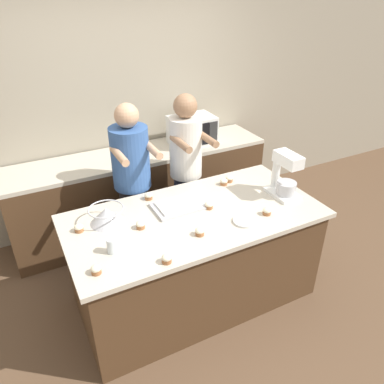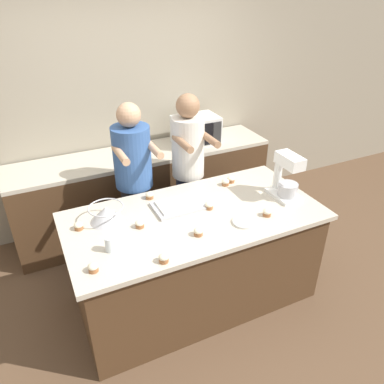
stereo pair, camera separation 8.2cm
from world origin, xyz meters
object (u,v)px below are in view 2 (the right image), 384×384
(person_right, at_px, (188,173))
(small_plate, at_px, (244,222))
(cupcake_9, at_px, (198,232))
(microwave_oven, at_px, (196,130))
(cupcake_4, at_px, (267,213))
(cupcake_6, at_px, (79,226))
(cupcake_2, at_px, (209,206))
(cupcake_3, at_px, (149,195))
(person_left, at_px, (135,186))
(cupcake_1, at_px, (140,224))
(cupcake_0, at_px, (93,268))
(cupcake_7, at_px, (231,179))
(cupcake_8, at_px, (225,182))
(cupcake_5, at_px, (164,258))
(stand_mixer, at_px, (286,179))
(mixing_bowl, at_px, (106,213))
(baking_tray, at_px, (178,205))
(drinking_glass, at_px, (110,244))

(person_right, bearing_deg, small_plate, -88.34)
(person_right, height_order, cupcake_9, person_right)
(microwave_oven, height_order, small_plate, microwave_oven)
(cupcake_4, bearing_deg, cupcake_6, 161.84)
(cupcake_2, bearing_deg, cupcake_3, 136.47)
(small_plate, relative_size, cupcake_6, 2.66)
(person_left, bearing_deg, cupcake_1, -104.58)
(cupcake_6, bearing_deg, person_right, 23.66)
(small_plate, relative_size, cupcake_0, 2.66)
(cupcake_1, relative_size, cupcake_7, 1.00)
(person_left, xyz_separation_m, cupcake_3, (0.04, -0.30, 0.05))
(person_left, xyz_separation_m, cupcake_8, (0.75, -0.38, 0.05))
(person_right, bearing_deg, cupcake_5, -122.06)
(cupcake_6, height_order, cupcake_7, same)
(person_left, relative_size, cupcake_5, 24.02)
(cupcake_3, xyz_separation_m, cupcake_7, (0.78, -0.05, 0.00))
(stand_mixer, height_order, cupcake_7, stand_mixer)
(person_left, bearing_deg, mixing_bowl, -127.94)
(baking_tray, bearing_deg, cupcake_3, 124.51)
(cupcake_5, xyz_separation_m, cupcake_6, (-0.44, 0.63, 0.00))
(person_right, bearing_deg, cupcake_1, -136.92)
(person_right, distance_m, cupcake_0, 1.54)
(small_plate, height_order, cupcake_4, cupcake_4)
(microwave_oven, distance_m, cupcake_1, 1.65)
(drinking_glass, bearing_deg, cupcake_3, 48.67)
(cupcake_5, height_order, cupcake_8, same)
(person_right, relative_size, stand_mixer, 4.19)
(mixing_bowl, xyz_separation_m, cupcake_0, (-0.23, -0.53, -0.04))
(baking_tray, xyz_separation_m, cupcake_7, (0.62, 0.19, 0.01))
(mixing_bowl, bearing_deg, cupcake_0, -113.02)
(person_left, bearing_deg, stand_mixer, -34.72)
(drinking_glass, distance_m, cupcake_7, 1.37)
(person_left, height_order, cupcake_2, person_left)
(mixing_bowl, height_order, cupcake_3, mixing_bowl)
(microwave_oven, height_order, drinking_glass, microwave_oven)
(small_plate, relative_size, cupcake_9, 2.66)
(microwave_oven, distance_m, drinking_glass, 1.97)
(small_plate, bearing_deg, stand_mixer, 20.62)
(mixing_bowl, distance_m, cupcake_0, 0.58)
(small_plate, xyz_separation_m, cupcake_6, (-1.17, 0.47, 0.02))
(cupcake_0, height_order, cupcake_3, same)
(cupcake_1, bearing_deg, drinking_glass, -146.63)
(person_right, height_order, baking_tray, person_right)
(cupcake_0, xyz_separation_m, cupcake_6, (0.00, 0.52, 0.00))
(baking_tray, bearing_deg, stand_mixer, -14.11)
(person_left, relative_size, stand_mixer, 4.17)
(cupcake_8, bearing_deg, cupcake_2, -137.79)
(small_plate, height_order, cupcake_5, cupcake_5)
(microwave_oven, relative_size, drinking_glass, 4.34)
(person_right, relative_size, cupcake_2, 24.18)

